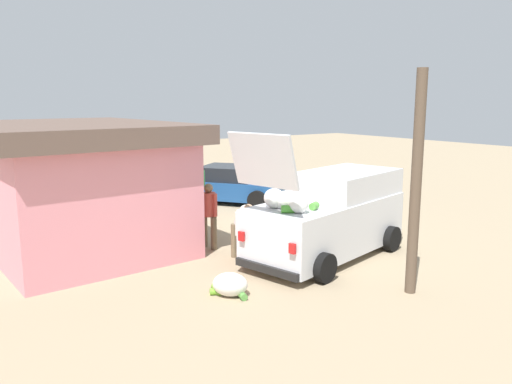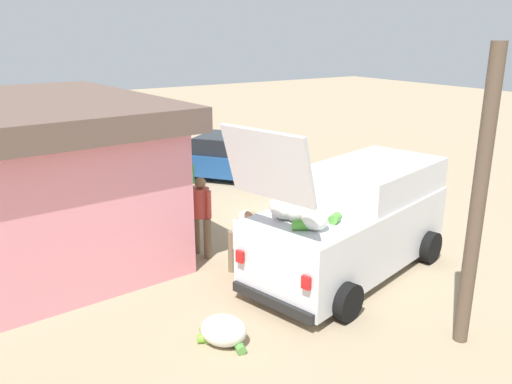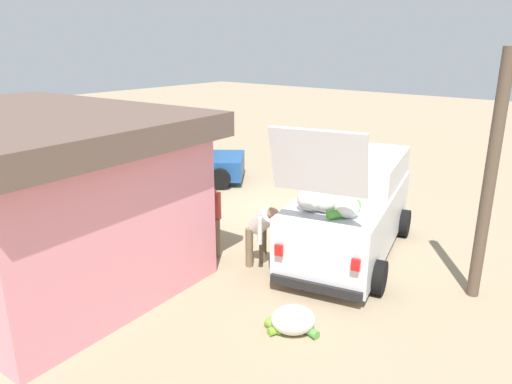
{
  "view_description": "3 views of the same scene",
  "coord_description": "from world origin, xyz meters",
  "px_view_note": "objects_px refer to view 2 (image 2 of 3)",
  "views": [
    {
      "loc": [
        -11.22,
        8.88,
        3.61
      ],
      "look_at": [
        -0.0,
        1.24,
        1.13
      ],
      "focal_mm": 35.5,
      "sensor_mm": 36.0,
      "label": 1
    },
    {
      "loc": [
        -9.17,
        7.36,
        4.27
      ],
      "look_at": [
        -0.47,
        1.68,
        1.05
      ],
      "focal_mm": 36.35,
      "sensor_mm": 36.0,
      "label": 2
    },
    {
      "loc": [
        -7.06,
        9.44,
        4.23
      ],
      "look_at": [
        -0.66,
        1.6,
        1.03
      ],
      "focal_mm": 33.41,
      "sensor_mm": 36.0,
      "label": 3
    }
  ],
  "objects_px": {
    "customer_bending": "(244,232)",
    "unloaded_banana_pile": "(223,331)",
    "vendor_standing": "(201,211)",
    "delivery_van": "(354,221)",
    "paint_bucket": "(124,198)",
    "storefront_bar": "(34,176)",
    "parked_sedan": "(232,158)"
  },
  "relations": [
    {
      "from": "parked_sedan",
      "to": "unloaded_banana_pile",
      "type": "relative_size",
      "value": 5.0
    },
    {
      "from": "unloaded_banana_pile",
      "to": "vendor_standing",
      "type": "bearing_deg",
      "value": -22.19
    },
    {
      "from": "customer_bending",
      "to": "storefront_bar",
      "type": "bearing_deg",
      "value": 41.87
    },
    {
      "from": "storefront_bar",
      "to": "customer_bending",
      "type": "height_order",
      "value": "storefront_bar"
    },
    {
      "from": "storefront_bar",
      "to": "customer_bending",
      "type": "xyz_separation_m",
      "value": [
        -3.19,
        -2.86,
        -0.76
      ]
    },
    {
      "from": "unloaded_banana_pile",
      "to": "paint_bucket",
      "type": "distance_m",
      "value": 6.81
    },
    {
      "from": "storefront_bar",
      "to": "vendor_standing",
      "type": "distance_m",
      "value": 3.36
    },
    {
      "from": "storefront_bar",
      "to": "delivery_van",
      "type": "relative_size",
      "value": 1.33
    },
    {
      "from": "unloaded_banana_pile",
      "to": "paint_bucket",
      "type": "xyz_separation_m",
      "value": [
        6.75,
        -0.95,
        0.0
      ]
    },
    {
      "from": "paint_bucket",
      "to": "vendor_standing",
      "type": "bearing_deg",
      "value": -176.44
    },
    {
      "from": "storefront_bar",
      "to": "parked_sedan",
      "type": "bearing_deg",
      "value": -66.41
    },
    {
      "from": "vendor_standing",
      "to": "paint_bucket",
      "type": "distance_m",
      "value": 3.92
    },
    {
      "from": "customer_bending",
      "to": "delivery_van",
      "type": "bearing_deg",
      "value": -117.59
    },
    {
      "from": "storefront_bar",
      "to": "paint_bucket",
      "type": "distance_m",
      "value": 3.29
    },
    {
      "from": "delivery_van",
      "to": "unloaded_banana_pile",
      "type": "xyz_separation_m",
      "value": [
        -0.8,
        3.22,
        -0.77
      ]
    },
    {
      "from": "paint_bucket",
      "to": "customer_bending",
      "type": "bearing_deg",
      "value": -174.39
    },
    {
      "from": "unloaded_banana_pile",
      "to": "customer_bending",
      "type": "bearing_deg",
      "value": -39.77
    },
    {
      "from": "customer_bending",
      "to": "unloaded_banana_pile",
      "type": "relative_size",
      "value": 1.59
    },
    {
      "from": "paint_bucket",
      "to": "unloaded_banana_pile",
      "type": "bearing_deg",
      "value": 172.03
    },
    {
      "from": "vendor_standing",
      "to": "customer_bending",
      "type": "relative_size",
      "value": 1.2
    },
    {
      "from": "customer_bending",
      "to": "paint_bucket",
      "type": "xyz_separation_m",
      "value": [
        5.02,
        0.49,
        -0.62
      ]
    },
    {
      "from": "unloaded_banana_pile",
      "to": "paint_bucket",
      "type": "height_order",
      "value": "unloaded_banana_pile"
    },
    {
      "from": "paint_bucket",
      "to": "storefront_bar",
      "type": "bearing_deg",
      "value": 127.63
    },
    {
      "from": "parked_sedan",
      "to": "vendor_standing",
      "type": "distance_m",
      "value": 5.81
    },
    {
      "from": "delivery_van",
      "to": "unloaded_banana_pile",
      "type": "bearing_deg",
      "value": 103.89
    },
    {
      "from": "unloaded_banana_pile",
      "to": "delivery_van",
      "type": "bearing_deg",
      "value": -76.11
    },
    {
      "from": "delivery_van",
      "to": "paint_bucket",
      "type": "height_order",
      "value": "delivery_van"
    },
    {
      "from": "parked_sedan",
      "to": "paint_bucket",
      "type": "relative_size",
      "value": 10.55
    },
    {
      "from": "delivery_van",
      "to": "parked_sedan",
      "type": "bearing_deg",
      "value": -11.77
    },
    {
      "from": "customer_bending",
      "to": "paint_bucket",
      "type": "bearing_deg",
      "value": 5.61
    },
    {
      "from": "delivery_van",
      "to": "paint_bucket",
      "type": "xyz_separation_m",
      "value": [
        5.95,
        2.28,
        -0.77
      ]
    },
    {
      "from": "customer_bending",
      "to": "paint_bucket",
      "type": "distance_m",
      "value": 5.08
    }
  ]
}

